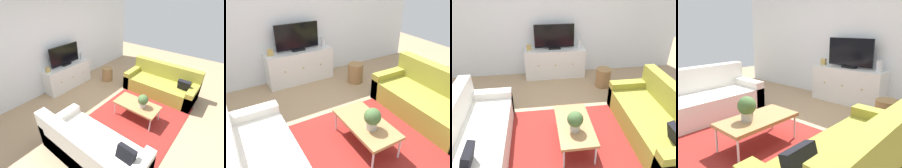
{
  "view_description": "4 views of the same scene",
  "coord_description": "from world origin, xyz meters",
  "views": [
    {
      "loc": [
        -2.67,
        -1.57,
        2.71
      ],
      "look_at": [
        0.0,
        0.56,
        0.69
      ],
      "focal_mm": 26.78,
      "sensor_mm": 36.0,
      "label": 1
    },
    {
      "loc": [
        -1.51,
        -2.05,
        2.31
      ],
      "look_at": [
        0.0,
        0.56,
        0.69
      ],
      "focal_mm": 35.27,
      "sensor_mm": 36.0,
      "label": 2
    },
    {
      "loc": [
        -0.44,
        -2.59,
        2.46
      ],
      "look_at": [
        0.0,
        0.56,
        0.69
      ],
      "focal_mm": 34.28,
      "sensor_mm": 36.0,
      "label": 3
    },
    {
      "loc": [
        2.26,
        -1.91,
        1.51
      ],
      "look_at": [
        0.0,
        0.56,
        0.69
      ],
      "focal_mm": 37.97,
      "sensor_mm": 36.0,
      "label": 4
    }
  ],
  "objects": [
    {
      "name": "ground_plane",
      "position": [
        0.0,
        0.0,
        0.0
      ],
      "size": [
        10.0,
        10.0,
        0.0
      ],
      "primitive_type": "plane",
      "color": "tan"
    },
    {
      "name": "wall_back",
      "position": [
        0.0,
        2.55,
        1.35
      ],
      "size": [
        6.4,
        0.12,
        2.7
      ],
      "primitive_type": "cube",
      "color": "white",
      "rests_on": "ground_plane"
    },
    {
      "name": "area_rug",
      "position": [
        0.0,
        -0.15,
        0.01
      ],
      "size": [
        2.5,
        1.9,
        0.01
      ],
      "primitive_type": "cube",
      "color": "maroon",
      "rests_on": "ground_plane"
    },
    {
      "name": "couch_right_side",
      "position": [
        1.44,
        -0.1,
        0.27
      ],
      "size": [
        0.85,
        1.94,
        0.82
      ],
      "color": "olive",
      "rests_on": "ground_plane"
    },
    {
      "name": "coffee_table",
      "position": [
        0.06,
        -0.12,
        0.35
      ],
      "size": [
        0.52,
        1.01,
        0.38
      ],
      "color": "#A37547",
      "rests_on": "ground_plane"
    },
    {
      "name": "potted_plant",
      "position": [
        0.05,
        -0.26,
        0.56
      ],
      "size": [
        0.23,
        0.23,
        0.31
      ],
      "color": "#B7B2A8",
      "rests_on": "coffee_table"
    },
    {
      "name": "tv_console",
      "position": [
        0.01,
        2.27,
        0.36
      ],
      "size": [
        1.45,
        0.47,
        0.71
      ],
      "color": "white",
      "rests_on": "ground_plane"
    },
    {
      "name": "flat_screen_tv",
      "position": [
        0.01,
        2.29,
        1.0
      ],
      "size": [
        0.93,
        0.16,
        0.58
      ],
      "color": "black",
      "rests_on": "tv_console"
    },
    {
      "name": "glass_vase",
      "position": [
        0.61,
        2.27,
        0.81
      ],
      "size": [
        0.11,
        0.11,
        0.2
      ],
      "primitive_type": "cylinder",
      "color": "silver",
      "rests_on": "tv_console"
    },
    {
      "name": "mantel_clock",
      "position": [
        -0.59,
        2.27,
        0.78
      ],
      "size": [
        0.11,
        0.07,
        0.13
      ],
      "primitive_type": "cube",
      "color": "tan",
      "rests_on": "tv_console"
    },
    {
      "name": "wicker_basket",
      "position": [
        1.05,
        1.59,
        0.21
      ],
      "size": [
        0.34,
        0.34,
        0.43
      ],
      "primitive_type": "cylinder",
      "color": "#9E7547",
      "rests_on": "ground_plane"
    }
  ]
}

